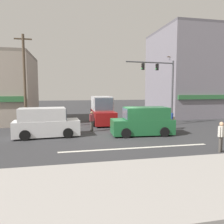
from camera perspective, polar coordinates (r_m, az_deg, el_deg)
The scene contains 13 objects.
ground_plane at distance 16.32m, azimuth 2.51°, elevation -6.26°, with size 120.00×120.00×0.00m, color #333335.
lane_marking_stripe at distance 13.05m, azimuth 6.39°, elevation -9.32°, with size 9.00×0.24×0.01m, color silver.
sidewalk_curb at distance 8.67m, azimuth 17.32°, elevation -16.89°, with size 40.00×5.00×0.16m, color #9E9993.
building_right_corner at distance 32.78m, azimuth 21.22°, elevation 9.32°, with size 11.34×9.87×11.36m.
utility_pole_near_left at distance 20.00m, azimuth -21.87°, elevation 7.52°, with size 1.40×0.22×8.02m.
utility_pole_far_right at distance 27.19m, azimuth 15.46°, elevation 6.78°, with size 1.40×0.22×7.70m.
traffic_light_mast at distance 21.51m, azimuth 13.31°, elevation 7.66°, with size 4.88×0.53×6.20m.
van_waiting_far at distance 16.66m, azimuth 8.16°, elevation -2.55°, with size 4.70×2.24×2.11m.
box_truck_crossing_center at distance 22.39m, azimuth -2.58°, elevation 0.23°, with size 2.37×5.66×2.75m.
van_crossing_rightbound at distance 16.56m, azimuth -16.99°, elevation -2.79°, with size 4.73×2.31×2.11m.
pedestrian_foreground_with_bag at distance 13.39m, azimuth 26.64°, elevation -5.35°, with size 0.66×0.48×1.67m.
pedestrian_mid_crossing at distance 19.48m, azimuth 14.96°, elevation -1.66°, with size 0.67×0.42×1.67m.
pedestrian_far_side at distance 17.97m, azimuth -5.29°, elevation -2.10°, with size 0.39×0.47×1.67m.
Camera 1 is at (-4.00, -15.46, 3.37)m, focal length 35.00 mm.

